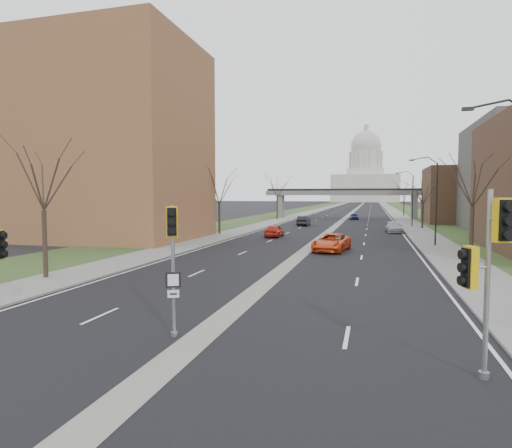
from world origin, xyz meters
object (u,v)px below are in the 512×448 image
at_px(car_right_near, 331,242).
at_px(car_right_far, 354,216).
at_px(car_right_mid, 394,227).
at_px(signal_pole_right, 486,257).
at_px(signal_pole_median, 173,247).
at_px(car_left_far, 304,221).
at_px(car_left_near, 274,231).

distance_m(car_right_near, car_right_far, 51.71).
distance_m(car_right_near, car_right_mid, 22.50).
xyz_separation_m(signal_pole_right, car_right_far, (-6.62, 77.92, -2.73)).
relative_size(signal_pole_median, car_right_far, 1.21).
bearing_deg(car_right_mid, signal_pole_right, -93.18).
distance_m(car_left_far, car_right_far, 21.62).
bearing_deg(car_left_far, car_right_near, 103.29).
bearing_deg(car_right_near, signal_pole_median, -89.13).
relative_size(signal_pole_median, signal_pole_right, 0.90).
bearing_deg(signal_pole_right, car_right_near, 82.18).
bearing_deg(car_right_near, car_right_far, 98.07).
xyz_separation_m(signal_pole_median, signal_pole_right, (9.52, -0.96, 0.14)).
height_order(signal_pole_right, car_right_mid, signal_pole_right).
bearing_deg(car_left_near, car_right_mid, -146.07).
distance_m(signal_pole_median, car_right_far, 77.06).
relative_size(signal_pole_right, car_right_near, 0.91).
relative_size(car_right_near, car_right_far, 1.48).
bearing_deg(car_left_near, car_left_far, -92.78).
distance_m(signal_pole_right, car_right_mid, 47.86).
bearing_deg(car_right_far, signal_pole_right, -92.83).
bearing_deg(signal_pole_median, car_left_near, 73.24).
bearing_deg(signal_pole_right, signal_pole_median, 152.67).
relative_size(car_left_near, car_right_mid, 0.89).
bearing_deg(car_right_far, car_right_near, -97.47).
xyz_separation_m(car_right_near, car_right_far, (-0.19, 51.71, -0.14)).
bearing_deg(signal_pole_right, car_right_far, 73.26).
bearing_deg(car_right_far, car_left_near, -108.50).
height_order(car_right_near, car_right_far, car_right_near).
bearing_deg(car_right_mid, car_left_far, 141.42).
distance_m(signal_pole_right, car_left_near, 40.39).
height_order(signal_pole_right, car_right_far, signal_pole_right).
bearing_deg(car_left_far, car_right_mid, 144.65).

